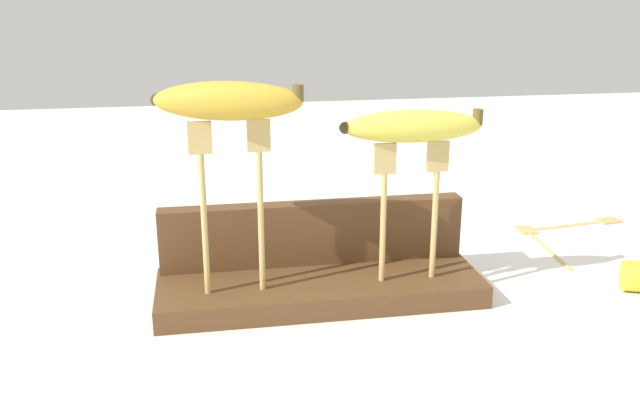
{
  "coord_description": "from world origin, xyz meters",
  "views": [
    {
      "loc": [
        -0.13,
        -0.76,
        0.37
      ],
      "look_at": [
        0.0,
        0.0,
        0.13
      ],
      "focal_mm": 38.49,
      "sensor_mm": 36.0,
      "label": 1
    }
  ],
  "objects_px": {
    "banana_raised_left": "(228,101)",
    "banana_raised_right": "(413,126)",
    "fork_stand_right": "(410,198)",
    "fork_fallen_near": "(538,239)",
    "fork_fallen_far": "(584,222)",
    "fork_stand_left": "(232,193)"
  },
  "relations": [
    {
      "from": "banana_raised_right",
      "to": "fork_stand_left",
      "type": "bearing_deg",
      "value": -180.0
    },
    {
      "from": "fork_stand_right",
      "to": "banana_raised_right",
      "type": "height_order",
      "value": "banana_raised_right"
    },
    {
      "from": "banana_raised_left",
      "to": "banana_raised_right",
      "type": "distance_m",
      "value": 0.21
    },
    {
      "from": "fork_stand_left",
      "to": "fork_stand_right",
      "type": "bearing_deg",
      "value": 0.0
    },
    {
      "from": "fork_stand_right",
      "to": "fork_fallen_near",
      "type": "distance_m",
      "value": 0.33
    },
    {
      "from": "fork_stand_right",
      "to": "banana_raised_right",
      "type": "xyz_separation_m",
      "value": [
        -0.0,
        0.0,
        0.09
      ]
    },
    {
      "from": "fork_stand_left",
      "to": "banana_raised_right",
      "type": "bearing_deg",
      "value": 0.0
    },
    {
      "from": "fork_stand_left",
      "to": "fork_fallen_far",
      "type": "distance_m",
      "value": 0.63
    },
    {
      "from": "fork_fallen_far",
      "to": "fork_fallen_near",
      "type": "bearing_deg",
      "value": -151.79
    },
    {
      "from": "fork_stand_right",
      "to": "fork_fallen_far",
      "type": "relative_size",
      "value": 0.93
    },
    {
      "from": "fork_stand_left",
      "to": "banana_raised_left",
      "type": "bearing_deg",
      "value": 167.47
    },
    {
      "from": "fork_fallen_near",
      "to": "fork_stand_left",
      "type": "bearing_deg",
      "value": -161.17
    },
    {
      "from": "banana_raised_left",
      "to": "banana_raised_right",
      "type": "xyz_separation_m",
      "value": [
        0.21,
        -0.0,
        -0.03
      ]
    },
    {
      "from": "banana_raised_left",
      "to": "fork_fallen_far",
      "type": "relative_size",
      "value": 0.93
    },
    {
      "from": "fork_stand_left",
      "to": "banana_raised_left",
      "type": "xyz_separation_m",
      "value": [
        -0.0,
        0.0,
        0.1
      ]
    },
    {
      "from": "banana_raised_right",
      "to": "fork_fallen_far",
      "type": "xyz_separation_m",
      "value": [
        0.37,
        0.22,
        -0.21
      ]
    },
    {
      "from": "banana_raised_right",
      "to": "fork_fallen_near",
      "type": "bearing_deg",
      "value": 31.81
    },
    {
      "from": "banana_raised_right",
      "to": "fork_fallen_far",
      "type": "bearing_deg",
      "value": 30.74
    },
    {
      "from": "fork_stand_right",
      "to": "banana_raised_left",
      "type": "height_order",
      "value": "banana_raised_left"
    },
    {
      "from": "fork_stand_left",
      "to": "fork_fallen_far",
      "type": "xyz_separation_m",
      "value": [
        0.57,
        0.22,
        -0.14
      ]
    },
    {
      "from": "banana_raised_right",
      "to": "fork_fallen_near",
      "type": "xyz_separation_m",
      "value": [
        0.25,
        0.16,
        -0.21
      ]
    },
    {
      "from": "fork_stand_right",
      "to": "fork_fallen_far",
      "type": "height_order",
      "value": "fork_stand_right"
    }
  ]
}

